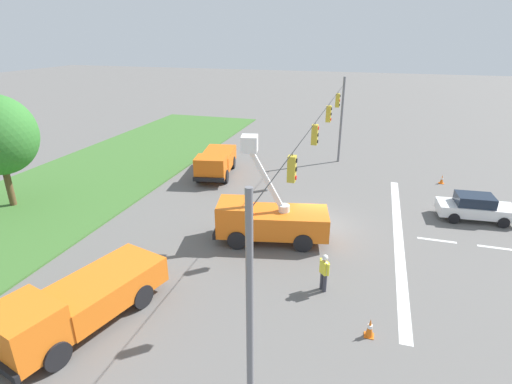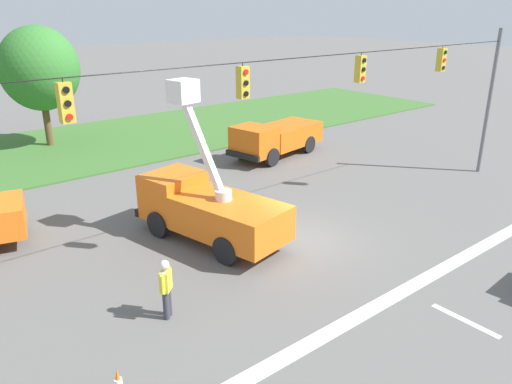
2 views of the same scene
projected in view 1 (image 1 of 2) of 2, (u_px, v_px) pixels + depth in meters
The scene contains 11 objects.
ground_plane at pixel (316, 225), 23.48m from camera, with size 200.00×200.00×0.00m, color #605E5B.
grass_verge at pixel (62, 192), 28.21m from camera, with size 56.00×12.00×0.10m, color #3D6B2D.
lane_markings at pixel (427, 239), 21.87m from camera, with size 17.60×15.25×0.01m.
signal_gantry at pixel (321, 149), 21.81m from camera, with size 26.20×0.33×7.20m.
utility_truck_bucket_lift at pixel (269, 218), 21.27m from camera, with size 3.46×6.34×5.79m.
utility_truck_support_near at pixel (216, 162), 31.27m from camera, with size 6.48×3.43×2.05m.
utility_truck_support_far at pixel (79, 302), 14.99m from camera, with size 7.05×4.04×2.12m.
sedan_white at pixel (475, 207), 23.92m from camera, with size 2.15×4.41×1.56m.
road_worker at pixel (324, 270), 17.18m from camera, with size 0.51×0.47×1.77m.
traffic_cone_foreground_left at pixel (442, 179), 29.81m from camera, with size 0.36×0.36×0.66m.
traffic_cone_foreground_right at pixel (370, 328), 14.75m from camera, with size 0.36×0.36×0.77m.
Camera 1 is at (-21.21, -2.60, 10.53)m, focal length 28.00 mm.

